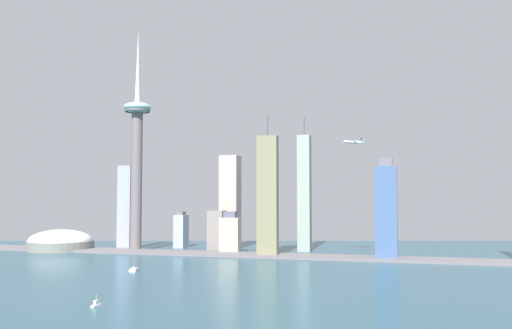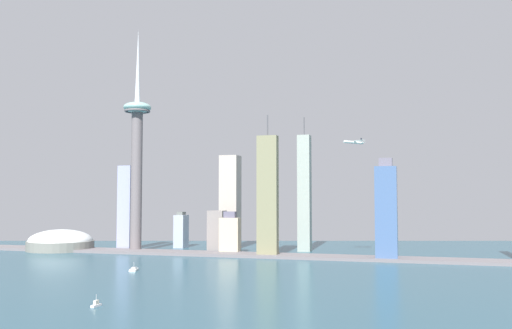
{
  "view_description": "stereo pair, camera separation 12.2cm",
  "coord_description": "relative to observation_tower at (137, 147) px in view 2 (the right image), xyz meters",
  "views": [
    {
      "loc": [
        169.51,
        -189.42,
        78.56
      ],
      "look_at": [
        -30.11,
        506.91,
        121.41
      ],
      "focal_mm": 38.91,
      "sensor_mm": 36.0,
      "label": 1
    },
    {
      "loc": [
        169.63,
        -189.38,
        78.56
      ],
      "look_at": [
        -30.11,
        506.91,
        121.41
      ],
      "focal_mm": 38.91,
      "sensor_mm": 36.0,
      "label": 2
    }
  ],
  "objects": [
    {
      "name": "skyscraper_0",
      "position": [
        142.41,
        6.01,
        -125.63
      ],
      "size": [
        27.66,
        14.53,
        58.62
      ],
      "color": "#C6B293",
      "rests_on": "ground"
    },
    {
      "name": "skyscraper_8",
      "position": [
        118.22,
        78.25,
        -80.98
      ],
      "size": [
        27.98,
        26.19,
        142.6
      ],
      "color": "#B2A69A",
      "rests_on": "ground"
    },
    {
      "name": "skyscraper_2",
      "position": [
        114.74,
        28.69,
        -122.68
      ],
      "size": [
        23.32,
        20.62,
        59.2
      ],
      "color": "gray",
      "rests_on": "ground"
    },
    {
      "name": "airplane",
      "position": [
        314.51,
        2.48,
        -1.35
      ],
      "size": [
        30.84,
        30.13,
        8.44
      ],
      "rotation": [
        0.0,
        0.0,
        4.03
      ],
      "color": "silver"
    },
    {
      "name": "boat_0",
      "position": [
        169.48,
        -373.72,
        -150.63
      ],
      "size": [
        3.72,
        9.57,
        8.74
      ],
      "rotation": [
        0.0,
        0.0,
        4.64
      ],
      "color": "white",
      "rests_on": "ground"
    },
    {
      "name": "skyscraper_5",
      "position": [
        -26.5,
        23.35,
        -89.35
      ],
      "size": [
        21.27,
        26.73,
        125.85
      ],
      "color": "#9399BF",
      "rests_on": "ground"
    },
    {
      "name": "waterfront_pier",
      "position": [
        221.64,
        -16.28,
        -150.5
      ],
      "size": [
        921.61,
        48.46,
        3.55
      ],
      "primitive_type": "cube",
      "color": "slate",
      "rests_on": "ground"
    },
    {
      "name": "observation_tower",
      "position": [
        0.0,
        0.0,
        0.0
      ],
      "size": [
        40.61,
        40.61,
        327.51
      ],
      "color": "#665E61",
      "rests_on": "ground"
    },
    {
      "name": "boat_2",
      "position": [
        100.92,
        -191.51,
        -150.82
      ],
      "size": [
        11.48,
        18.61,
        8.98
      ],
      "rotation": [
        0.0,
        0.0,
        1.85
      ],
      "color": "white",
      "rests_on": "ground"
    },
    {
      "name": "skyscraper_6",
      "position": [
        38.81,
        74.17,
        -125.92
      ],
      "size": [
        16.42,
        23.03,
        55.76
      ],
      "color": "#A5ADBE",
      "rests_on": "ground"
    },
    {
      "name": "stadium_dome",
      "position": [
        -116.5,
        -13.84,
        -140.55
      ],
      "size": [
        96.89,
        96.89,
        33.57
      ],
      "color": "slate",
      "rests_on": "ground"
    },
    {
      "name": "skyscraper_3",
      "position": [
        235.44,
        71.03,
        -67.31
      ],
      "size": [
        18.19,
        18.28,
        196.49
      ],
      "color": "#929F95",
      "rests_on": "ground"
    },
    {
      "name": "skyscraper_7",
      "position": [
        203.21,
        -18.29,
        -71.9
      ],
      "size": [
        27.2,
        12.65,
        188.51
      ],
      "color": "#7C7958",
      "rests_on": "ground"
    },
    {
      "name": "skyscraper_1",
      "position": [
        356.34,
        -15.76,
        -91.73
      ],
      "size": [
        26.78,
        27.78,
        127.72
      ],
      "color": "#43608E",
      "rests_on": "ground"
    }
  ]
}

